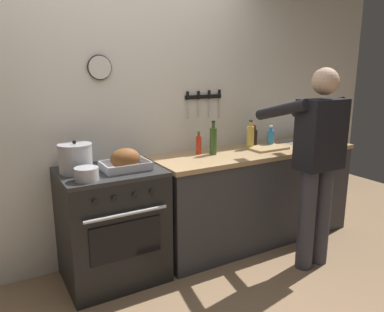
{
  "coord_description": "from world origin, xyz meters",
  "views": [
    {
      "loc": [
        -1.06,
        -1.71,
        1.66
      ],
      "look_at": [
        0.43,
        0.85,
        0.96
      ],
      "focal_mm": 35.12,
      "sensor_mm": 36.0,
      "label": 1
    }
  ],
  "objects_px": {
    "roasting_pan": "(125,161)",
    "saucepan": "(87,174)",
    "cutting_board": "(267,148)",
    "bottle_hot_sauce": "(199,145)",
    "stock_pot": "(75,158)",
    "bottle_olive_oil": "(213,140)",
    "stove": "(112,225)",
    "bottle_dish_soap": "(271,138)",
    "bottle_soy_sauce": "(254,138)",
    "bottle_cooking_oil": "(250,137)",
    "person_cook": "(317,157)"
  },
  "relations": [
    {
      "from": "bottle_hot_sauce",
      "to": "bottle_dish_soap",
      "type": "height_order",
      "value": "bottle_hot_sauce"
    },
    {
      "from": "saucepan",
      "to": "bottle_dish_soap",
      "type": "distance_m",
      "value": 1.9
    },
    {
      "from": "roasting_pan",
      "to": "stock_pot",
      "type": "distance_m",
      "value": 0.36
    },
    {
      "from": "roasting_pan",
      "to": "stock_pot",
      "type": "xyz_separation_m",
      "value": [
        -0.34,
        0.12,
        0.03
      ]
    },
    {
      "from": "bottle_olive_oil",
      "to": "saucepan",
      "type": "bearing_deg",
      "value": -169.24
    },
    {
      "from": "cutting_board",
      "to": "bottle_olive_oil",
      "type": "height_order",
      "value": "bottle_olive_oil"
    },
    {
      "from": "cutting_board",
      "to": "bottle_cooking_oil",
      "type": "relative_size",
      "value": 1.32
    },
    {
      "from": "stove",
      "to": "bottle_cooking_oil",
      "type": "xyz_separation_m",
      "value": [
        1.41,
        0.06,
        0.56
      ]
    },
    {
      "from": "cutting_board",
      "to": "bottle_olive_oil",
      "type": "bearing_deg",
      "value": 172.57
    },
    {
      "from": "person_cook",
      "to": "roasting_pan",
      "type": "distance_m",
      "value": 1.54
    },
    {
      "from": "roasting_pan",
      "to": "saucepan",
      "type": "height_order",
      "value": "roasting_pan"
    },
    {
      "from": "bottle_olive_oil",
      "to": "bottle_hot_sauce",
      "type": "bearing_deg",
      "value": 145.62
    },
    {
      "from": "stove",
      "to": "bottle_dish_soap",
      "type": "distance_m",
      "value": 1.75
    },
    {
      "from": "stock_pot",
      "to": "bottle_cooking_oil",
      "type": "bearing_deg",
      "value": 0.42
    },
    {
      "from": "roasting_pan",
      "to": "bottle_hot_sauce",
      "type": "bearing_deg",
      "value": 13.16
    },
    {
      "from": "stock_pot",
      "to": "saucepan",
      "type": "height_order",
      "value": "stock_pot"
    },
    {
      "from": "bottle_olive_oil",
      "to": "bottle_soy_sauce",
      "type": "distance_m",
      "value": 0.53
    },
    {
      "from": "bottle_olive_oil",
      "to": "bottle_soy_sauce",
      "type": "height_order",
      "value": "bottle_olive_oil"
    },
    {
      "from": "person_cook",
      "to": "bottle_olive_oil",
      "type": "xyz_separation_m",
      "value": [
        -0.56,
        0.69,
        0.07
      ]
    },
    {
      "from": "cutting_board",
      "to": "roasting_pan",
      "type": "bearing_deg",
      "value": -178.81
    },
    {
      "from": "saucepan",
      "to": "bottle_dish_soap",
      "type": "height_order",
      "value": "bottle_dish_soap"
    },
    {
      "from": "cutting_board",
      "to": "bottle_hot_sauce",
      "type": "bearing_deg",
      "value": 167.71
    },
    {
      "from": "stove",
      "to": "person_cook",
      "type": "xyz_separation_m",
      "value": [
        1.53,
        -0.65,
        0.5
      ]
    },
    {
      "from": "person_cook",
      "to": "bottle_dish_soap",
      "type": "relative_size",
      "value": 8.26
    },
    {
      "from": "stock_pot",
      "to": "bottle_hot_sauce",
      "type": "relative_size",
      "value": 1.19
    },
    {
      "from": "stove",
      "to": "saucepan",
      "type": "xyz_separation_m",
      "value": [
        -0.22,
        -0.19,
        0.5
      ]
    },
    {
      "from": "roasting_pan",
      "to": "bottle_cooking_oil",
      "type": "xyz_separation_m",
      "value": [
        1.3,
        0.13,
        0.04
      ]
    },
    {
      "from": "cutting_board",
      "to": "bottle_hot_sauce",
      "type": "distance_m",
      "value": 0.69
    },
    {
      "from": "person_cook",
      "to": "saucepan",
      "type": "bearing_deg",
      "value": 85.91
    },
    {
      "from": "roasting_pan",
      "to": "stove",
      "type": "bearing_deg",
      "value": 147.17
    },
    {
      "from": "bottle_soy_sauce",
      "to": "bottle_cooking_oil",
      "type": "relative_size",
      "value": 0.79
    },
    {
      "from": "stove",
      "to": "bottle_dish_soap",
      "type": "relative_size",
      "value": 4.48
    },
    {
      "from": "stove",
      "to": "stock_pot",
      "type": "distance_m",
      "value": 0.61
    },
    {
      "from": "saucepan",
      "to": "bottle_olive_oil",
      "type": "distance_m",
      "value": 1.21
    },
    {
      "from": "saucepan",
      "to": "bottle_hot_sauce",
      "type": "height_order",
      "value": "bottle_hot_sauce"
    },
    {
      "from": "bottle_hot_sauce",
      "to": "bottle_olive_oil",
      "type": "bearing_deg",
      "value": -34.38
    },
    {
      "from": "roasting_pan",
      "to": "saucepan",
      "type": "relative_size",
      "value": 2.13
    },
    {
      "from": "bottle_olive_oil",
      "to": "bottle_soy_sauce",
      "type": "relative_size",
      "value": 1.4
    },
    {
      "from": "person_cook",
      "to": "saucepan",
      "type": "xyz_separation_m",
      "value": [
        -1.75,
        0.46,
        -0.01
      ]
    },
    {
      "from": "roasting_pan",
      "to": "stock_pot",
      "type": "height_order",
      "value": "stock_pot"
    },
    {
      "from": "roasting_pan",
      "to": "bottle_olive_oil",
      "type": "distance_m",
      "value": 0.87
    },
    {
      "from": "person_cook",
      "to": "bottle_soy_sauce",
      "type": "distance_m",
      "value": 0.76
    },
    {
      "from": "person_cook",
      "to": "roasting_pan",
      "type": "relative_size",
      "value": 4.72
    },
    {
      "from": "bottle_dish_soap",
      "to": "stock_pot",
      "type": "bearing_deg",
      "value": -179.7
    },
    {
      "from": "cutting_board",
      "to": "bottle_cooking_oil",
      "type": "distance_m",
      "value": 0.19
    },
    {
      "from": "bottle_cooking_oil",
      "to": "bottle_soy_sauce",
      "type": "bearing_deg",
      "value": 28.3
    },
    {
      "from": "stock_pot",
      "to": "bottle_olive_oil",
      "type": "distance_m",
      "value": 1.2
    },
    {
      "from": "bottle_cooking_oil",
      "to": "bottle_dish_soap",
      "type": "distance_m",
      "value": 0.26
    },
    {
      "from": "bottle_hot_sauce",
      "to": "bottle_cooking_oil",
      "type": "xyz_separation_m",
      "value": [
        0.55,
        -0.05,
        0.03
      ]
    },
    {
      "from": "person_cook",
      "to": "bottle_hot_sauce",
      "type": "relative_size",
      "value": 8.02
    }
  ]
}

